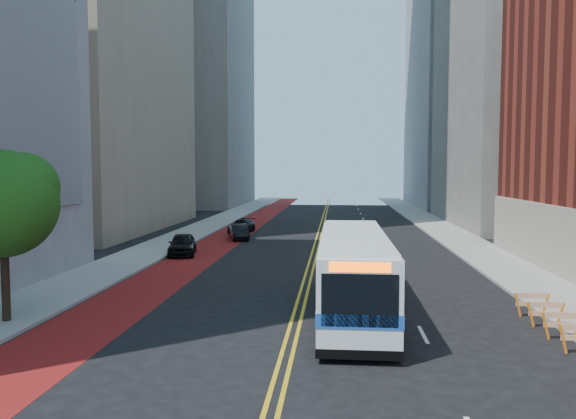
% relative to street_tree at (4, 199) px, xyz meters
% --- Properties ---
extents(ground, '(160.00, 160.00, 0.00)m').
position_rel_street_tree_xyz_m(ground, '(11.24, -6.04, -4.91)').
color(ground, black).
rests_on(ground, ground).
extents(sidewalk_left, '(4.00, 140.00, 0.15)m').
position_rel_street_tree_xyz_m(sidewalk_left, '(-0.76, 23.96, -4.84)').
color(sidewalk_left, gray).
rests_on(sidewalk_left, ground).
extents(sidewalk_right, '(4.00, 140.00, 0.15)m').
position_rel_street_tree_xyz_m(sidewalk_right, '(23.24, 23.96, -4.84)').
color(sidewalk_right, gray).
rests_on(sidewalk_right, ground).
extents(bus_lane_paint, '(3.60, 140.00, 0.01)m').
position_rel_street_tree_xyz_m(bus_lane_paint, '(3.14, 23.96, -4.91)').
color(bus_lane_paint, maroon).
rests_on(bus_lane_paint, ground).
extents(center_line_inner, '(0.14, 140.00, 0.01)m').
position_rel_street_tree_xyz_m(center_line_inner, '(11.06, 23.96, -4.91)').
color(center_line_inner, gold).
rests_on(center_line_inner, ground).
extents(center_line_outer, '(0.14, 140.00, 0.01)m').
position_rel_street_tree_xyz_m(center_line_outer, '(11.42, 23.96, -4.91)').
color(center_line_outer, gold).
rests_on(center_line_outer, ground).
extents(lane_dashes, '(0.14, 98.20, 0.01)m').
position_rel_street_tree_xyz_m(lane_dashes, '(16.04, 31.96, -4.90)').
color(lane_dashes, silver).
rests_on(lane_dashes, ground).
extents(midrise_right_near, '(18.00, 26.00, 40.00)m').
position_rel_street_tree_xyz_m(midrise_right_near, '(34.24, 41.96, 15.09)').
color(midrise_right_near, slate).
rests_on(midrise_right_near, ground).
extents(midrise_right_far, '(20.00, 28.00, 55.00)m').
position_rel_street_tree_xyz_m(midrise_right_far, '(35.24, 71.96, 22.59)').
color(midrise_right_far, gray).
rests_on(midrise_right_far, ground).
extents(midrise_left_far, '(20.00, 26.00, 65.00)m').
position_rel_street_tree_xyz_m(midrise_left_far, '(-12.76, 71.96, 27.59)').
color(midrise_left_far, slate).
rests_on(midrise_left_far, ground).
extents(street_tree, '(4.20, 4.20, 6.70)m').
position_rel_street_tree_xyz_m(street_tree, '(0.00, 0.00, 0.00)').
color(street_tree, black).
rests_on(street_tree, sidewalk_left).
extents(transit_bus, '(2.75, 12.44, 3.42)m').
position_rel_street_tree_xyz_m(transit_bus, '(13.56, 2.72, -3.13)').
color(transit_bus, silver).
rests_on(transit_bus, ground).
extents(car_a, '(2.61, 4.74, 1.53)m').
position_rel_street_tree_xyz_m(car_a, '(1.94, 17.99, -4.15)').
color(car_a, black).
rests_on(car_a, ground).
extents(car_b, '(2.41, 4.23, 1.32)m').
position_rel_street_tree_xyz_m(car_b, '(4.46, 26.87, -4.25)').
color(car_b, black).
rests_on(car_b, ground).
extents(car_c, '(2.33, 4.57, 1.27)m').
position_rel_street_tree_xyz_m(car_c, '(3.83, 31.92, -4.28)').
color(car_c, black).
rests_on(car_c, ground).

